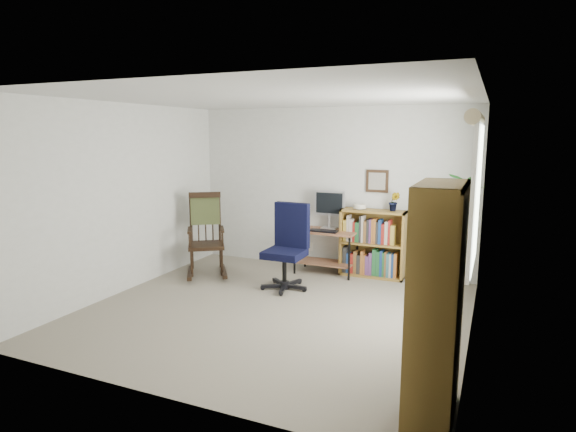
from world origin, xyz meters
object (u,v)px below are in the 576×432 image
at_px(desk, 326,252).
at_px(low_bookshelf, 373,243).
at_px(office_chair, 284,247).
at_px(rocking_chair, 206,234).
at_px(tall_bookshelf, 436,305).

relative_size(desk, low_bookshelf, 0.93).
bearing_deg(desk, office_chair, -105.95).
bearing_deg(low_bookshelf, desk, -169.63).
height_order(desk, low_bookshelf, low_bookshelf).
bearing_deg(low_bookshelf, office_chair, -131.69).
height_order(rocking_chair, tall_bookshelf, tall_bookshelf).
distance_m(desk, tall_bookshelf, 3.71).
xyz_separation_m(desk, office_chair, (-0.26, -0.91, 0.25)).
height_order(office_chair, tall_bookshelf, tall_bookshelf).
distance_m(rocking_chair, low_bookshelf, 2.38).
relative_size(low_bookshelf, tall_bookshelf, 0.57).
distance_m(rocking_chair, tall_bookshelf, 4.18).
bearing_deg(rocking_chair, tall_bookshelf, -68.39).
bearing_deg(rocking_chair, low_bookshelf, -11.60).
xyz_separation_m(desk, low_bookshelf, (0.66, 0.12, 0.16)).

